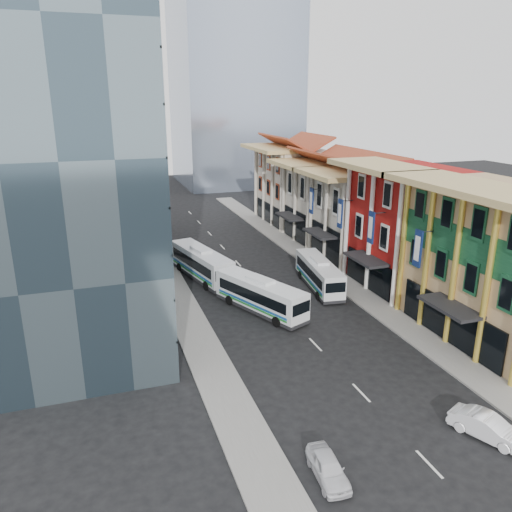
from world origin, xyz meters
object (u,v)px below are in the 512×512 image
object	(u,v)px
bus_left_near	(260,295)
sedan_left	(328,468)
bus_right	(319,273)
shophouse_tan	(500,265)
bus_left_far	(201,263)
sedan_right	(488,427)
office_tower	(65,142)

from	to	relation	value
bus_left_near	sedan_left	world-z (taller)	bus_left_near
bus_right	bus_left_near	bearing A→B (deg)	-146.98
shophouse_tan	bus_left_far	bearing A→B (deg)	132.88
bus_left_far	bus_right	xyz separation A→B (m)	(10.55, -6.52, -0.17)
bus_right	sedan_left	xyz separation A→B (m)	(-11.00, -24.16, -0.93)
bus_left_near	bus_right	bearing A→B (deg)	2.40
bus_left_near	bus_left_far	bearing A→B (deg)	83.39
sedan_left	sedan_right	bearing A→B (deg)	4.11
office_tower	bus_right	xyz separation A→B (m)	(22.50, -0.00, -13.47)
office_tower	bus_left_far	size ratio (longest dim) A/B	2.83
bus_left_near	bus_right	xyz separation A→B (m)	(7.50, 3.62, -0.07)
bus_left_near	bus_left_far	xyz separation A→B (m)	(-3.05, 10.14, 0.09)
sedan_right	bus_right	bearing A→B (deg)	62.39
bus_right	sedan_right	distance (m)	24.25
sedan_left	bus_right	bearing A→B (deg)	69.93
bus_right	shophouse_tan	bearing A→B (deg)	-51.48
shophouse_tan	sedan_right	bearing A→B (deg)	-133.20
sedan_left	bus_left_near	bearing A→B (deg)	84.74
bus_left_far	sedan_right	distance (m)	32.17
shophouse_tan	sedan_right	world-z (taller)	shophouse_tan
office_tower	sedan_left	size ratio (longest dim) A/B	8.48
office_tower	sedan_left	distance (m)	30.38
bus_left_near	sedan_right	bearing A→B (deg)	-96.07
office_tower	bus_left_far	distance (m)	19.03
shophouse_tan	sedan_left	world-z (taller)	shophouse_tan
office_tower	bus_right	world-z (taller)	office_tower
shophouse_tan	office_tower	size ratio (longest dim) A/B	0.47
sedan_left	shophouse_tan	bearing A→B (deg)	31.92
bus_right	sedan_right	world-z (taller)	bus_right
sedan_left	sedan_right	world-z (taller)	sedan_right
bus_left_near	sedan_right	distance (m)	21.58
sedan_left	sedan_right	size ratio (longest dim) A/B	0.85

